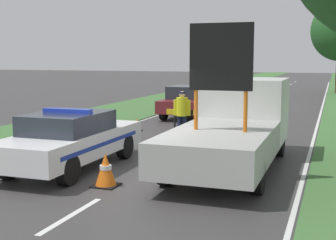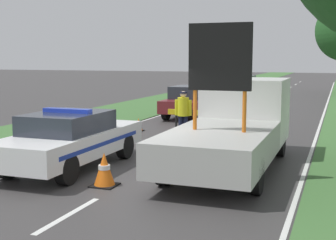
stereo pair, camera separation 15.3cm
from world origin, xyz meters
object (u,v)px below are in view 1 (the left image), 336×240
object	(u,v)px
queued_car_sedan_black	(239,86)
police_officer	(182,111)
pedestrian_civilian	(215,109)
police_car	(71,139)
work_truck	(235,124)
queued_car_wagon_maroon	(189,101)
queued_car_van_white	(217,91)
traffic_cone_near_police	(106,170)
traffic_cone_centre_front	(137,125)
road_barrier	(207,115)

from	to	relation	value
queued_car_sedan_black	police_officer	bearing A→B (deg)	95.12
pedestrian_civilian	police_car	bearing A→B (deg)	-100.91
work_truck	queued_car_wagon_maroon	world-z (taller)	work_truck
queued_car_wagon_maroon	queued_car_sedan_black	size ratio (longest dim) A/B	0.94
queued_car_van_white	traffic_cone_near_police	bearing A→B (deg)	95.73
work_truck	traffic_cone_centre_front	bearing A→B (deg)	-46.50
road_barrier	queued_car_wagon_maroon	bearing A→B (deg)	105.41
work_truck	traffic_cone_near_police	bearing A→B (deg)	50.33
police_car	pedestrian_civilian	xyz separation A→B (m)	(2.43, 5.00, 0.32)
police_officer	queued_car_van_white	xyz separation A→B (m)	(-1.50, 11.07, -0.11)
police_car	queued_car_van_white	world-z (taller)	queued_car_van_white
pedestrian_civilian	queued_car_sedan_black	xyz separation A→B (m)	(-2.66, 17.75, -0.27)
police_car	traffic_cone_centre_front	world-z (taller)	police_car
police_car	road_barrier	bearing A→B (deg)	70.93
traffic_cone_centre_front	queued_car_wagon_maroon	distance (m)	4.69
traffic_cone_near_police	queued_car_wagon_maroon	bearing A→B (deg)	98.39
work_truck	pedestrian_civilian	size ratio (longest dim) A/B	3.47
traffic_cone_centre_front	police_car	bearing A→B (deg)	-82.34
police_car	queued_car_sedan_black	world-z (taller)	queued_car_sedan_black
pedestrian_civilian	queued_car_sedan_black	size ratio (longest dim) A/B	0.41
pedestrian_civilian	queued_car_wagon_maroon	distance (m)	6.18
queued_car_wagon_maroon	road_barrier	bearing A→B (deg)	113.31
police_officer	road_barrier	bearing A→B (deg)	-127.59
road_barrier	queued_car_wagon_maroon	xyz separation A→B (m)	(-2.22, 5.15, -0.04)
police_officer	queued_car_van_white	world-z (taller)	queued_car_van_white
police_car	traffic_cone_near_police	xyz separation A→B (m)	(1.59, -1.23, -0.37)
traffic_cone_centre_front	queued_car_van_white	size ratio (longest dim) A/B	0.12
road_barrier	queued_car_sedan_black	bearing A→B (deg)	89.65
traffic_cone_near_police	pedestrian_civilian	bearing A→B (deg)	82.31
police_car	queued_car_wagon_maroon	world-z (taller)	police_car
traffic_cone_centre_front	queued_car_wagon_maroon	xyz separation A→B (m)	(0.65, 4.61, 0.51)
traffic_cone_near_police	police_officer	bearing A→B (deg)	91.99
pedestrian_civilian	traffic_cone_centre_front	world-z (taller)	pedestrian_civilian
work_truck	queued_car_sedan_black	size ratio (longest dim) A/B	1.42
police_officer	traffic_cone_near_police	world-z (taller)	police_officer
queued_car_van_white	queued_car_sedan_black	size ratio (longest dim) A/B	0.97
traffic_cone_near_police	queued_car_van_white	world-z (taller)	queued_car_van_white
work_truck	traffic_cone_centre_front	size ratio (longest dim) A/B	12.67
traffic_cone_centre_front	queued_car_sedan_black	xyz separation A→B (m)	(0.57, 16.76, 0.54)
police_officer	queued_car_sedan_black	size ratio (longest dim) A/B	0.37
queued_car_van_white	queued_car_wagon_maroon	bearing A→B (deg)	89.60
traffic_cone_near_police	queued_car_sedan_black	distance (m)	24.05
police_car	road_barrier	distance (m)	5.84
traffic_cone_centre_front	queued_car_sedan_black	world-z (taller)	queued_car_sedan_black
police_car	queued_car_wagon_maroon	xyz separation A→B (m)	(-0.16, 10.61, 0.01)
police_car	pedestrian_civilian	bearing A→B (deg)	65.71
police_car	traffic_cone_centre_front	distance (m)	6.07
work_truck	traffic_cone_centre_front	xyz separation A→B (m)	(-4.57, 4.19, -0.81)
police_car	police_officer	bearing A→B (deg)	75.39
work_truck	road_barrier	size ratio (longest dim) A/B	2.11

